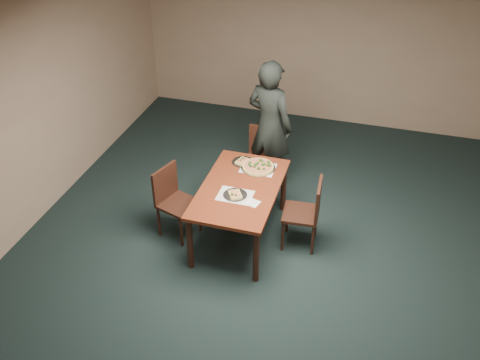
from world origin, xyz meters
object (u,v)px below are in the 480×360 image
(diner, at_px, (270,125))
(slice_plate_near, at_px, (235,195))
(pizza_pan, at_px, (258,166))
(chair_right, at_px, (308,210))
(dining_table, at_px, (240,193))
(chair_far, at_px, (262,155))
(slice_plate_far, at_px, (243,162))
(chair_left, at_px, (173,198))

(diner, distance_m, slice_plate_near, 1.45)
(diner, xyz_separation_m, pizza_pan, (0.06, -0.81, -0.15))
(chair_right, bearing_deg, pizza_pan, -121.40)
(chair_right, bearing_deg, dining_table, -87.59)
(pizza_pan, bearing_deg, dining_table, -102.57)
(chair_far, relative_size, pizza_pan, 2.13)
(chair_far, relative_size, chair_right, 1.00)
(diner, bearing_deg, slice_plate_near, 106.92)
(chair_far, relative_size, diner, 0.49)
(chair_far, bearing_deg, diner, 63.20)
(pizza_pan, relative_size, slice_plate_far, 1.53)
(chair_left, bearing_deg, chair_far, -14.13)
(chair_far, distance_m, slice_plate_far, 0.66)
(dining_table, relative_size, chair_far, 1.65)
(dining_table, distance_m, chair_left, 0.84)
(dining_table, xyz_separation_m, pizza_pan, (0.10, 0.46, 0.12))
(dining_table, bearing_deg, chair_far, 91.22)
(chair_far, xyz_separation_m, slice_plate_far, (-0.10, -0.60, 0.25))
(chair_right, height_order, pizza_pan, chair_right)
(dining_table, height_order, chair_left, chair_left)
(dining_table, relative_size, pizza_pan, 3.50)
(pizza_pan, xyz_separation_m, slice_plate_near, (-0.11, -0.64, -0.01))
(diner, bearing_deg, chair_right, 141.99)
(chair_left, height_order, pizza_pan, chair_left)
(diner, bearing_deg, dining_table, 106.88)
(diner, height_order, slice_plate_far, diner)
(chair_right, bearing_deg, slice_plate_near, -75.47)
(chair_left, relative_size, diner, 0.49)
(dining_table, relative_size, slice_plate_near, 5.36)
(chair_right, bearing_deg, diner, -150.82)
(dining_table, xyz_separation_m, chair_far, (-0.02, 1.13, -0.14))
(chair_far, bearing_deg, pizza_pan, -79.68)
(chair_left, relative_size, slice_plate_far, 3.25)
(dining_table, distance_m, chair_far, 1.14)
(dining_table, bearing_deg, chair_right, 6.46)
(slice_plate_far, bearing_deg, chair_left, -136.49)
(chair_right, xyz_separation_m, diner, (-0.77, 1.17, 0.41))
(slice_plate_near, bearing_deg, slice_plate_far, 99.23)
(chair_left, xyz_separation_m, pizza_pan, (0.92, 0.59, 0.26))
(chair_far, height_order, chair_left, same)
(chair_far, height_order, pizza_pan, chair_far)
(chair_far, distance_m, chair_left, 1.49)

